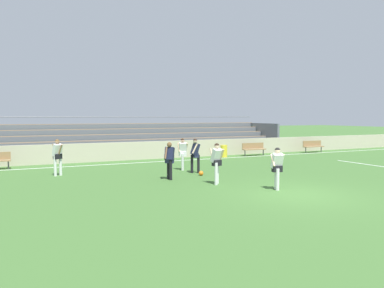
# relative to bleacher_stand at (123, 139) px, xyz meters

# --- Properties ---
(ground_plane) EXTENTS (160.00, 160.00, 0.00)m
(ground_plane) POSITION_rel_bleacher_stand_xyz_m (2.45, -15.50, -1.19)
(ground_plane) COLOR #3D662D
(field_line_sideline) EXTENTS (44.00, 0.12, 0.01)m
(field_line_sideline) POSITION_rel_bleacher_stand_xyz_m (2.45, -4.65, -1.19)
(field_line_sideline) COLOR white
(field_line_sideline) RESTS_ON ground
(field_line_penalty_mark) EXTENTS (0.12, 4.40, 0.01)m
(field_line_penalty_mark) POSITION_rel_bleacher_stand_xyz_m (11.64, -10.97, -1.19)
(field_line_penalty_mark) COLOR white
(field_line_penalty_mark) RESTS_ON ground
(sideline_wall) EXTENTS (48.00, 0.16, 1.16)m
(sideline_wall) POSITION_rel_bleacher_stand_xyz_m (2.45, -3.10, -0.62)
(sideline_wall) COLOR beige
(sideline_wall) RESTS_ON ground
(bleacher_stand) EXTENTS (24.58, 4.36, 2.79)m
(bleacher_stand) POSITION_rel_bleacher_stand_xyz_m (0.00, 0.00, 0.00)
(bleacher_stand) COLOR #897051
(bleacher_stand) RESTS_ON ground
(bench_near_wall_gap) EXTENTS (1.80, 0.40, 0.90)m
(bench_near_wall_gap) POSITION_rel_bleacher_stand_xyz_m (8.39, -4.16, -0.65)
(bench_near_wall_gap) COLOR #99754C
(bench_near_wall_gap) RESTS_ON ground
(bench_centre_sideline) EXTENTS (1.80, 0.40, 0.90)m
(bench_centre_sideline) POSITION_rel_bleacher_stand_xyz_m (13.89, -4.16, -0.65)
(bench_centre_sideline) COLOR #99754C
(bench_centre_sideline) RESTS_ON ground
(trash_bin) EXTENTS (0.47, 0.47, 0.83)m
(trash_bin) POSITION_rel_bleacher_stand_xyz_m (5.93, -4.19, -0.78)
(trash_bin) COLOR yellow
(trash_bin) RESTS_ON ground
(player_dark_challenging) EXTENTS (0.61, 0.52, 1.66)m
(player_dark_challenging) POSITION_rel_bleacher_stand_xyz_m (-0.60, -10.83, -0.21)
(player_dark_challenging) COLOR black
(player_dark_challenging) RESTS_ON ground
(player_dark_dropping_back) EXTENTS (0.52, 0.44, 1.69)m
(player_dark_dropping_back) POSITION_rel_bleacher_stand_xyz_m (1.22, -9.61, -0.18)
(player_dark_dropping_back) COLOR black
(player_dark_dropping_back) RESTS_ON ground
(player_white_overlapping) EXTENTS (0.50, 0.46, 1.65)m
(player_white_overlapping) POSITION_rel_bleacher_stand_xyz_m (1.04, -8.45, -0.21)
(player_white_overlapping) COLOR white
(player_white_overlapping) RESTS_ON ground
(player_white_pressing_high) EXTENTS (0.45, 0.52, 1.69)m
(player_white_pressing_high) POSITION_rel_bleacher_stand_xyz_m (0.78, -12.63, -0.19)
(player_white_pressing_high) COLOR white
(player_white_pressing_high) RESTS_ON ground
(player_white_trailing_run) EXTENTS (0.54, 0.46, 1.61)m
(player_white_trailing_run) POSITION_rel_bleacher_stand_xyz_m (2.32, -14.57, -0.24)
(player_white_trailing_run) COLOR white
(player_white_trailing_run) RESTS_ON ground
(player_white_deep_cover) EXTENTS (0.51, 0.63, 1.72)m
(player_white_deep_cover) POSITION_rel_bleacher_stand_xyz_m (-5.00, -7.69, -0.16)
(player_white_deep_cover) COLOR white
(player_white_deep_cover) RESTS_ON ground
(soccer_ball) EXTENTS (0.22, 0.22, 0.22)m
(soccer_ball) POSITION_rel_bleacher_stand_xyz_m (1.14, -10.43, -1.08)
(soccer_ball) COLOR orange
(soccer_ball) RESTS_ON ground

